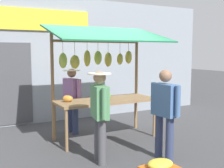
{
  "coord_description": "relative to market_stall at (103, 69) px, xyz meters",
  "views": [
    {
      "loc": [
        2.77,
        5.45,
        1.92
      ],
      "look_at": [
        0.0,
        0.3,
        1.25
      ],
      "focal_mm": 45.27,
      "sensor_mm": 36.0,
      "label": 1
    }
  ],
  "objects": [
    {
      "name": "shopper_with_ponytail",
      "position": [
        -0.39,
        1.65,
        -0.62
      ],
      "size": [
        0.27,
        0.69,
        1.61
      ],
      "rotation": [
        0.0,
        0.0,
        -1.47
      ],
      "color": "navy",
      "rests_on": "ground"
    },
    {
      "name": "vendor_with_sunhat",
      "position": [
        0.47,
        -0.7,
        -0.66
      ],
      "size": [
        0.4,
        0.65,
        1.53
      ],
      "rotation": [
        0.0,
        0.0,
        1.78
      ],
      "color": "navy",
      "rests_on": "ground"
    },
    {
      "name": "ground_plane",
      "position": [
        -0.03,
        0.05,
        -1.55
      ],
      "size": [
        40.0,
        40.0,
        0.0
      ],
      "primitive_type": "plane",
      "color": "#424244"
    },
    {
      "name": "market_stall",
      "position": [
        0.0,
        0.0,
        0.0
      ],
      "size": [
        2.5,
        1.46,
        2.5
      ],
      "color": "olive",
      "rests_on": "ground"
    },
    {
      "name": "street_backdrop",
      "position": [
        0.02,
        -2.14,
        0.15
      ],
      "size": [
        9.0,
        0.3,
        3.4
      ],
      "color": "#8C939E",
      "rests_on": "ground"
    },
    {
      "name": "shopper_in_striped_shirt",
      "position": [
        0.68,
        1.22,
        -0.61
      ],
      "size": [
        0.41,
        0.68,
        1.6
      ],
      "rotation": [
        0.0,
        0.0,
        -1.77
      ],
      "color": "#4C4C51",
      "rests_on": "ground"
    }
  ]
}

